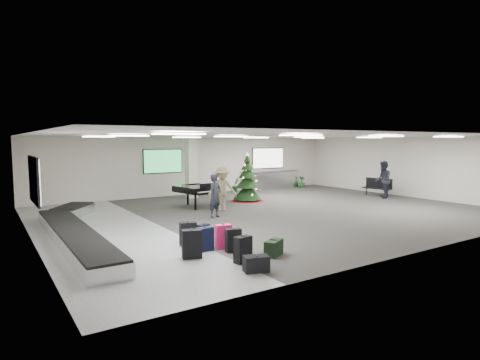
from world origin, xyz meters
TOP-DOWN VIEW (x-y plane):
  - ground at (0.00, 0.00)m, footprint 18.00×18.00m
  - room_envelope at (-0.38, 0.67)m, footprint 18.02×14.02m
  - baggage_carousel at (-7.84, -0.08)m, footprint 2.28×9.71m
  - service_counter at (5.00, 6.65)m, footprint 4.05×0.65m
  - suitcase_0 at (-4.91, -5.24)m, footprint 0.46×0.30m
  - suitcase_1 at (-4.59, -4.28)m, footprint 0.44×0.30m
  - pink_suitcase at (-4.63, -3.83)m, footprint 0.46×0.32m
  - suitcase_3 at (-4.79, -2.94)m, footprint 0.40×0.29m
  - navy_suitcase at (-5.18, -3.79)m, footprint 0.45×0.29m
  - suitcase_5 at (-5.78, -4.21)m, footprint 0.55×0.41m
  - green_duffel at (-3.89, -5.14)m, footprint 0.68×0.57m
  - suitcase_8 at (-5.33, -3.04)m, footprint 0.51×0.36m
  - black_duffel at (-5.03, -5.97)m, footprint 0.64×0.47m
  - christmas_tree at (0.89, 3.19)m, footprint 1.69×1.69m
  - grand_piano at (-2.02, 2.90)m, footprint 1.81×2.18m
  - bench at (7.86, 0.84)m, footprint 0.80×1.58m
  - traveler_a at (-2.60, 0.24)m, footprint 0.73×0.60m
  - traveler_b at (-1.60, 1.40)m, footprint 1.39×1.08m
  - traveler_bench at (7.32, 0.12)m, footprint 1.19×1.18m
  - potted_plant_left at (2.13, 6.27)m, footprint 0.60×0.59m
  - potted_plant_right at (7.06, 6.07)m, footprint 0.52×0.52m

SIDE VIEW (x-z plane):
  - ground at x=0.00m, z-range 0.00..0.00m
  - black_duffel at x=-5.03m, z-range -0.01..0.38m
  - green_duffel at x=-3.89m, z-range -0.01..0.42m
  - baggage_carousel at x=-7.84m, z-range 0.00..0.43m
  - suitcase_3 at x=-4.79m, z-range -0.01..0.55m
  - suitcase_1 at x=-4.59m, z-range -0.01..0.64m
  - navy_suitcase at x=-5.18m, z-range -0.01..0.66m
  - suitcase_0 at x=-4.91m, z-range -0.01..0.67m
  - pink_suitcase at x=-4.63m, z-range -0.01..0.68m
  - suitcase_8 at x=-5.33m, z-range -0.01..0.69m
  - potted_plant_right at x=7.06m, z-range 0.00..0.71m
  - suitcase_5 at x=-5.78m, z-range -0.01..0.75m
  - potted_plant_left at x=2.13m, z-range 0.00..0.85m
  - bench at x=7.86m, z-range 0.06..1.02m
  - service_counter at x=5.00m, z-range 0.01..1.09m
  - grand_piano at x=-2.02m, z-range 0.24..1.35m
  - christmas_tree at x=0.89m, z-range -0.38..2.04m
  - traveler_a at x=-2.60m, z-range 0.00..1.70m
  - traveler_b at x=-1.60m, z-range 0.00..1.88m
  - traveler_bench at x=7.32m, z-range 0.00..1.94m
  - room_envelope at x=-0.38m, z-range 0.73..3.94m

